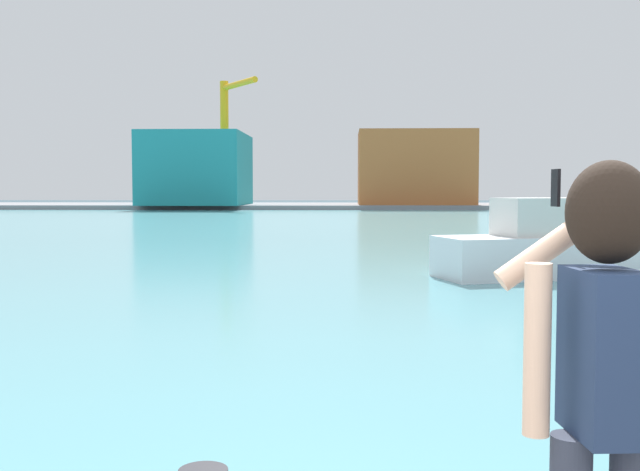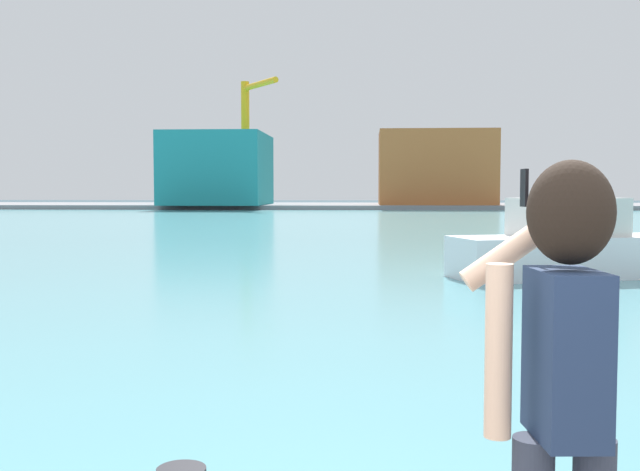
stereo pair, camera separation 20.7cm
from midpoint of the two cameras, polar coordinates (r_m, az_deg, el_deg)
name	(u,v)px [view 1 (the left image)]	position (r m, az deg, el deg)	size (l,w,h in m)	color
ground_plane	(349,223)	(51.64, 2.09, 0.98)	(220.00, 220.00, 0.00)	#334751
harbor_water	(349,221)	(53.64, 2.09, 1.08)	(140.00, 100.00, 0.02)	#599EA8
far_shore_dock	(347,206)	(93.61, 2.03, 2.27)	(140.00, 20.00, 0.52)	gray
person_photographer	(600,363)	(2.65, 18.50, -9.25)	(0.53, 0.55, 1.74)	#2D3342
boat_moored_2	(577,248)	(20.82, 18.81, -0.90)	(8.22, 4.21, 2.06)	white
warehouse_left	(197,169)	(90.14, -9.45, 5.02)	(11.60, 13.93, 8.42)	teal
warehouse_right	(415,168)	(91.17, 7.20, 5.14)	(13.64, 9.99, 8.78)	#B26633
port_crane	(228,131)	(90.68, -7.15, 7.95)	(5.36, 7.57, 14.80)	yellow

